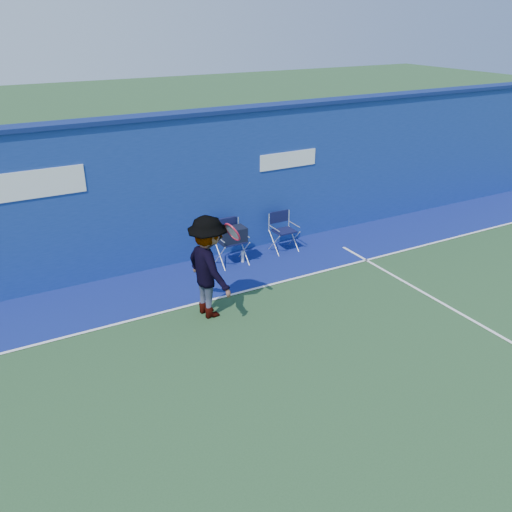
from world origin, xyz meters
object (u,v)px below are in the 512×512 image
water_bottle (243,257)px  tennis_player (209,267)px  directors_chair_right (284,239)px  directors_chair_left (232,246)px

water_bottle → tennis_player: 2.35m
water_bottle → tennis_player: bearing=-132.3°
directors_chair_right → tennis_player: size_ratio=0.47×
directors_chair_right → tennis_player: bearing=-145.7°
directors_chair_left → water_bottle: bearing=-8.8°
directors_chair_left → directors_chair_right: bearing=3.4°
directors_chair_right → water_bottle: (-1.08, -0.11, -0.14)m
directors_chair_left → directors_chair_right: (1.32, 0.08, -0.13)m
directors_chair_left → directors_chair_right: 1.33m
directors_chair_left → water_bottle: size_ratio=3.74×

